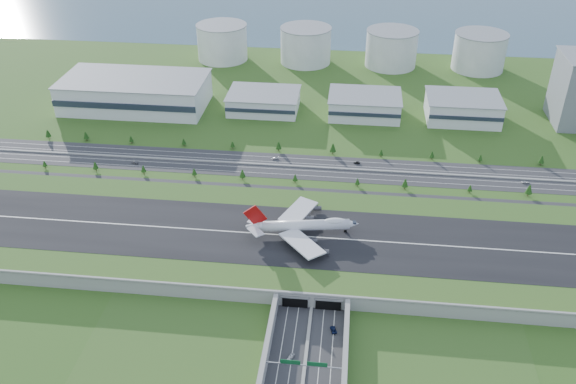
# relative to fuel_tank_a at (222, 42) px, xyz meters

# --- Properties ---
(ground) EXTENTS (1200.00, 1200.00, 0.00)m
(ground) POSITION_rel_fuel_tank_a_xyz_m (120.00, -310.00, -17.50)
(ground) COLOR #37571B
(ground) RESTS_ON ground
(airfield_deck) EXTENTS (520.00, 100.00, 9.20)m
(airfield_deck) POSITION_rel_fuel_tank_a_xyz_m (120.00, -310.09, -13.38)
(airfield_deck) COLOR gray
(airfield_deck) RESTS_ON ground
(underpass_road) EXTENTS (38.80, 120.40, 8.00)m
(underpass_road) POSITION_rel_fuel_tank_a_xyz_m (120.00, -409.42, -14.07)
(underpass_road) COLOR #28282B
(underpass_road) RESTS_ON ground
(sign_gantry_near) EXTENTS (38.70, 0.70, 9.80)m
(sign_gantry_near) POSITION_rel_fuel_tank_a_xyz_m (120.00, -405.04, -10.55)
(sign_gantry_near) COLOR gray
(sign_gantry_near) RESTS_ON ground
(north_expressway) EXTENTS (560.00, 36.00, 0.12)m
(north_expressway) POSITION_rel_fuel_tank_a_xyz_m (120.00, -215.00, -17.44)
(north_expressway) COLOR #28282B
(north_expressway) RESTS_ON ground
(tree_row) EXTENTS (508.87, 48.69, 8.40)m
(tree_row) POSITION_rel_fuel_tank_a_xyz_m (126.81, -215.40, -12.97)
(tree_row) COLOR #3D2819
(tree_row) RESTS_ON ground
(hangar_west) EXTENTS (120.00, 60.00, 25.00)m
(hangar_west) POSITION_rel_fuel_tank_a_xyz_m (-50.00, -125.00, -5.00)
(hangar_west) COLOR silver
(hangar_west) RESTS_ON ground
(hangar_mid_a) EXTENTS (58.00, 42.00, 15.00)m
(hangar_mid_a) POSITION_rel_fuel_tank_a_xyz_m (60.00, -120.00, -10.00)
(hangar_mid_a) COLOR silver
(hangar_mid_a) RESTS_ON ground
(hangar_mid_b) EXTENTS (58.00, 42.00, 17.00)m
(hangar_mid_b) POSITION_rel_fuel_tank_a_xyz_m (145.00, -120.00, -9.00)
(hangar_mid_b) COLOR silver
(hangar_mid_b) RESTS_ON ground
(hangar_mid_c) EXTENTS (58.00, 42.00, 19.00)m
(hangar_mid_c) POSITION_rel_fuel_tank_a_xyz_m (225.00, -120.00, -8.00)
(hangar_mid_c) COLOR silver
(hangar_mid_c) RESTS_ON ground
(fuel_tank_a) EXTENTS (50.00, 50.00, 35.00)m
(fuel_tank_a) POSITION_rel_fuel_tank_a_xyz_m (0.00, 0.00, 0.00)
(fuel_tank_a) COLOR silver
(fuel_tank_a) RESTS_ON ground
(fuel_tank_b) EXTENTS (50.00, 50.00, 35.00)m
(fuel_tank_b) POSITION_rel_fuel_tank_a_xyz_m (85.00, 0.00, 0.00)
(fuel_tank_b) COLOR silver
(fuel_tank_b) RESTS_ON ground
(fuel_tank_c) EXTENTS (50.00, 50.00, 35.00)m
(fuel_tank_c) POSITION_rel_fuel_tank_a_xyz_m (170.00, 0.00, 0.00)
(fuel_tank_c) COLOR silver
(fuel_tank_c) RESTS_ON ground
(fuel_tank_d) EXTENTS (50.00, 50.00, 35.00)m
(fuel_tank_d) POSITION_rel_fuel_tank_a_xyz_m (255.00, 0.00, 0.00)
(fuel_tank_d) COLOR silver
(fuel_tank_d) RESTS_ON ground
(bay_water) EXTENTS (1200.00, 260.00, 0.06)m
(bay_water) POSITION_rel_fuel_tank_a_xyz_m (120.00, 170.00, -17.47)
(bay_water) COLOR #365467
(bay_water) RESTS_ON ground
(boeing_747) EXTENTS (66.23, 62.13, 20.58)m
(boeing_747) POSITION_rel_fuel_tank_a_xyz_m (110.28, -306.83, -3.66)
(boeing_747) COLOR silver
(boeing_747) RESTS_ON airfield_deck
(car_0) EXTENTS (3.90, 5.40, 1.71)m
(car_0) POSITION_rel_fuel_tank_a_xyz_m (113.03, -395.23, -16.53)
(car_0) COLOR silver
(car_0) RESTS_ON ground
(car_2) EXTENTS (4.02, 5.91, 1.50)m
(car_2) POSITION_rel_fuel_tank_a_xyz_m (131.94, -375.15, -16.63)
(car_2) COLOR #0B153A
(car_2) RESTS_ON ground
(car_4) EXTENTS (5.22, 3.02, 1.67)m
(car_4) POSITION_rel_fuel_tank_a_xyz_m (-18.77, -223.76, -16.54)
(car_4) COLOR slate
(car_4) RESTS_ON ground
(car_5) EXTENTS (4.59, 1.92, 1.47)m
(car_5) POSITION_rel_fuel_tank_a_xyz_m (140.55, -205.83, -16.64)
(car_5) COLOR black
(car_5) RESTS_ON ground
(car_6) EXTENTS (5.03, 2.33, 1.40)m
(car_6) POSITION_rel_fuel_tank_a_xyz_m (255.80, -220.24, -16.68)
(car_6) COLOR silver
(car_6) RESTS_ON ground
(car_7) EXTENTS (5.33, 3.60, 1.43)m
(car_7) POSITION_rel_fuel_tank_a_xyz_m (80.73, -205.88, -16.66)
(car_7) COLOR silver
(car_7) RESTS_ON ground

